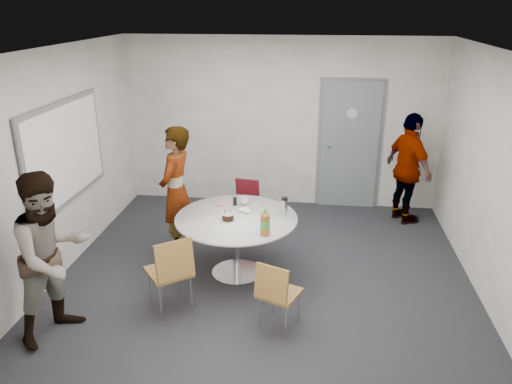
# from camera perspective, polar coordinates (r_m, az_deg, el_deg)

# --- Properties ---
(floor) EXTENTS (5.00, 5.00, 0.00)m
(floor) POSITION_cam_1_polar(r_m,az_deg,el_deg) (6.22, 0.91, -9.70)
(floor) COLOR #242428
(floor) RESTS_ON ground
(ceiling) EXTENTS (5.00, 5.00, 0.00)m
(ceiling) POSITION_cam_1_polar(r_m,az_deg,el_deg) (5.37, 1.08, 15.91)
(ceiling) COLOR silver
(ceiling) RESTS_ON wall_back
(wall_back) EXTENTS (5.00, 0.00, 5.00)m
(wall_back) POSITION_cam_1_polar(r_m,az_deg,el_deg) (8.05, 2.89, 7.87)
(wall_back) COLOR #B0ADA7
(wall_back) RESTS_ON floor
(wall_left) EXTENTS (0.00, 5.00, 5.00)m
(wall_left) POSITION_cam_1_polar(r_m,az_deg,el_deg) (6.40, -21.90, 2.88)
(wall_left) COLOR #B0ADA7
(wall_left) RESTS_ON floor
(wall_right) EXTENTS (0.00, 5.00, 5.00)m
(wall_right) POSITION_cam_1_polar(r_m,az_deg,el_deg) (5.95, 25.68, 0.99)
(wall_right) COLOR #B0ADA7
(wall_right) RESTS_ON floor
(wall_front) EXTENTS (5.00, 0.00, 5.00)m
(wall_front) POSITION_cam_1_polar(r_m,az_deg,el_deg) (3.40, -3.57, -11.48)
(wall_front) COLOR #B0ADA7
(wall_front) RESTS_ON floor
(door) EXTENTS (1.02, 0.17, 2.12)m
(door) POSITION_cam_1_polar(r_m,az_deg,el_deg) (8.11, 10.64, 5.27)
(door) COLOR slate
(door) RESTS_ON wall_back
(whiteboard) EXTENTS (0.04, 1.90, 1.25)m
(whiteboard) POSITION_cam_1_polar(r_m,az_deg,el_deg) (6.52, -20.90, 4.26)
(whiteboard) COLOR slate
(whiteboard) RESTS_ON wall_left
(table) EXTENTS (1.46, 1.46, 1.08)m
(table) POSITION_cam_1_polar(r_m,az_deg,el_deg) (5.99, -2.03, -3.85)
(table) COLOR silver
(table) RESTS_ON floor
(chair_near_left) EXTENTS (0.61, 0.62, 0.90)m
(chair_near_left) POSITION_cam_1_polar(r_m,az_deg,el_deg) (5.38, -9.65, -8.56)
(chair_near_left) COLOR brown
(chair_near_left) RESTS_ON floor
(chair_near_right) EXTENTS (0.49, 0.52, 0.78)m
(chair_near_right) POSITION_cam_1_polar(r_m,az_deg,el_deg) (5.08, 2.31, -11.19)
(chair_near_right) COLOR brown
(chair_near_right) RESTS_ON floor
(chair_far) EXTENTS (0.43, 0.46, 0.78)m
(chair_far) POSITION_cam_1_polar(r_m,az_deg,el_deg) (7.22, -1.21, -1.03)
(chair_far) COLOR maroon
(chair_far) RESTS_ON floor
(person_main) EXTENTS (0.49, 0.68, 1.73)m
(person_main) POSITION_cam_1_polar(r_m,az_deg,el_deg) (6.53, -9.11, 0.02)
(person_main) COLOR #A5C6EA
(person_main) RESTS_ON floor
(person_left) EXTENTS (0.96, 1.04, 1.73)m
(person_left) POSITION_cam_1_polar(r_m,az_deg,el_deg) (5.25, -22.29, -6.82)
(person_left) COLOR white
(person_left) RESTS_ON floor
(person_right) EXTENTS (0.82, 1.06, 1.68)m
(person_right) POSITION_cam_1_polar(r_m,az_deg,el_deg) (7.76, 17.03, 2.54)
(person_right) COLOR black
(person_right) RESTS_ON floor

